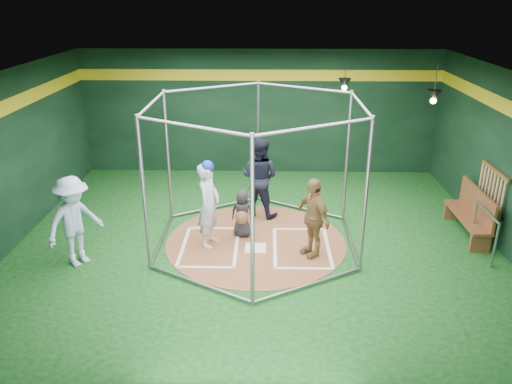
{
  "coord_description": "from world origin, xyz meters",
  "views": [
    {
      "loc": [
        0.23,
        -9.41,
        4.93
      ],
      "look_at": [
        0.0,
        0.1,
        1.1
      ],
      "focal_mm": 35.0,
      "sensor_mm": 36.0,
      "label": 1
    }
  ],
  "objects_px": {
    "batter_figure": "(209,204)",
    "dugout_bench": "(472,212)",
    "visitor_leopard": "(313,217)",
    "umpire": "(260,177)"
  },
  "relations": [
    {
      "from": "visitor_leopard",
      "to": "dugout_bench",
      "type": "distance_m",
      "value": 3.65
    },
    {
      "from": "batter_figure",
      "to": "visitor_leopard",
      "type": "distance_m",
      "value": 2.12
    },
    {
      "from": "visitor_leopard",
      "to": "umpire",
      "type": "height_order",
      "value": "umpire"
    },
    {
      "from": "umpire",
      "to": "dugout_bench",
      "type": "relative_size",
      "value": 1.05
    },
    {
      "from": "umpire",
      "to": "dugout_bench",
      "type": "height_order",
      "value": "umpire"
    },
    {
      "from": "batter_figure",
      "to": "dugout_bench",
      "type": "relative_size",
      "value": 1.03
    },
    {
      "from": "visitor_leopard",
      "to": "umpire",
      "type": "distance_m",
      "value": 2.2
    },
    {
      "from": "batter_figure",
      "to": "dugout_bench",
      "type": "height_order",
      "value": "batter_figure"
    },
    {
      "from": "batter_figure",
      "to": "visitor_leopard",
      "type": "height_order",
      "value": "batter_figure"
    },
    {
      "from": "umpire",
      "to": "dugout_bench",
      "type": "distance_m",
      "value": 4.69
    }
  ]
}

